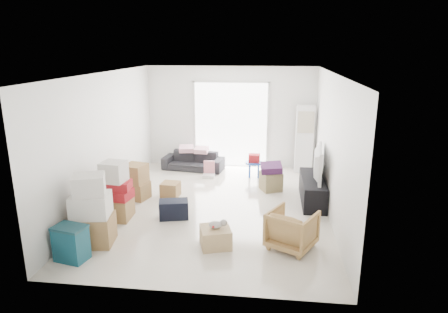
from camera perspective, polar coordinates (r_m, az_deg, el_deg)
room_shell at (r=7.87m, az=-1.27°, el=1.95°), size 4.98×6.48×3.18m
sliding_door at (r=10.79m, az=0.97°, el=5.06°), size 2.10×0.04×2.33m
ac_tower at (r=10.52m, az=11.41°, el=2.44°), size 0.45×0.30×1.75m
tv_console at (r=8.68m, az=12.53°, el=-4.65°), size 0.47×1.55×0.52m
television at (r=8.57m, az=12.65°, el=-2.55°), size 0.77×1.22×0.15m
sofa at (r=10.67m, az=-4.41°, el=-0.21°), size 1.66×0.67×0.63m
pillow_left at (r=10.64m, az=-5.42°, el=1.77°), size 0.38×0.33×0.11m
pillow_right at (r=10.50m, az=-3.25°, el=1.67°), size 0.39×0.32×0.12m
armchair at (r=6.65m, az=9.70°, el=-9.98°), size 0.91×0.89×0.71m
storage_bins at (r=6.67m, az=-21.02°, el=-11.47°), size 0.55×0.44×0.56m
box_stack_a at (r=6.97m, az=-18.40°, el=-7.72°), size 0.72×0.63×1.20m
box_stack_b at (r=7.85m, az=-15.25°, el=-5.22°), size 0.65×0.57×1.13m
box_stack_c at (r=8.80m, az=-12.50°, el=-3.58°), size 0.61×0.54×0.77m
loose_box at (r=8.87m, az=-7.65°, el=-4.67°), size 0.41×0.41×0.31m
duffel_bag at (r=7.77m, az=-7.19°, el=-7.49°), size 0.61×0.45×0.35m
ottoman at (r=9.20m, az=6.71°, el=-3.52°), size 0.56×0.56×0.43m
blanket at (r=9.11m, az=6.76°, el=-1.84°), size 0.51×0.51×0.14m
kids_table at (r=10.05m, az=4.33°, el=-0.64°), size 0.45×0.45×0.58m
toy_walker at (r=10.11m, az=-2.17°, el=-2.29°), size 0.30×0.26×0.40m
wood_crate at (r=6.70m, az=-1.22°, el=-11.42°), size 0.60×0.60×0.32m
plush_bunny at (r=6.60m, az=-0.93°, el=-9.64°), size 0.30×0.18×0.15m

